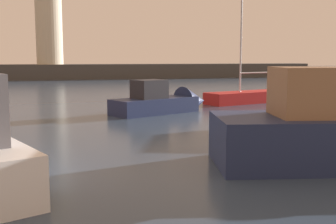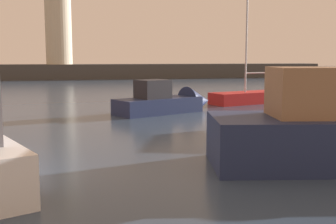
{
  "view_description": "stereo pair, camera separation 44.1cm",
  "coord_description": "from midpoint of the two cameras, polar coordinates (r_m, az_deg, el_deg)",
  "views": [
    {
      "loc": [
        -2.99,
        -0.94,
        3.1
      ],
      "look_at": [
        1.04,
        14.6,
        1.01
      ],
      "focal_mm": 44.71,
      "sensor_mm": 36.0,
      "label": 1
    },
    {
      "loc": [
        -2.56,
        -1.05,
        3.1
      ],
      "look_at": [
        1.04,
        14.6,
        1.01
      ],
      "focal_mm": 44.71,
      "sensor_mm": 36.0,
      "label": 2
    }
  ],
  "objects": [
    {
      "name": "ground_plane",
      "position": [
        32.02,
        -7.94,
        1.8
      ],
      "size": [
        220.0,
        220.0,
        0.0
      ],
      "primitive_type": "plane",
      "color": "#2D3D51"
    },
    {
      "name": "breakwater",
      "position": [
        62.6,
        -10.47,
        5.44
      ],
      "size": [
        72.06,
        4.54,
        2.15
      ],
      "primitive_type": "cube",
      "color": "#423F3D",
      "rests_on": "ground_plane"
    },
    {
      "name": "sailboat_moored",
      "position": [
        29.32,
        11.81,
        2.07
      ],
      "size": [
        6.45,
        3.52,
        7.89
      ],
      "color": "#B21E1E",
      "rests_on": "ground_plane"
    },
    {
      "name": "motorboat_2",
      "position": [
        24.04,
        1.13,
        1.41
      ],
      "size": [
        6.55,
        4.35,
        2.34
      ],
      "color": "#1E284C",
      "rests_on": "ground_plane"
    },
    {
      "name": "lighthouse",
      "position": [
        63.02,
        -14.63,
        14.38
      ],
      "size": [
        3.69,
        3.69,
        18.66
      ],
      "color": "beige",
      "rests_on": "breakwater"
    }
  ]
}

